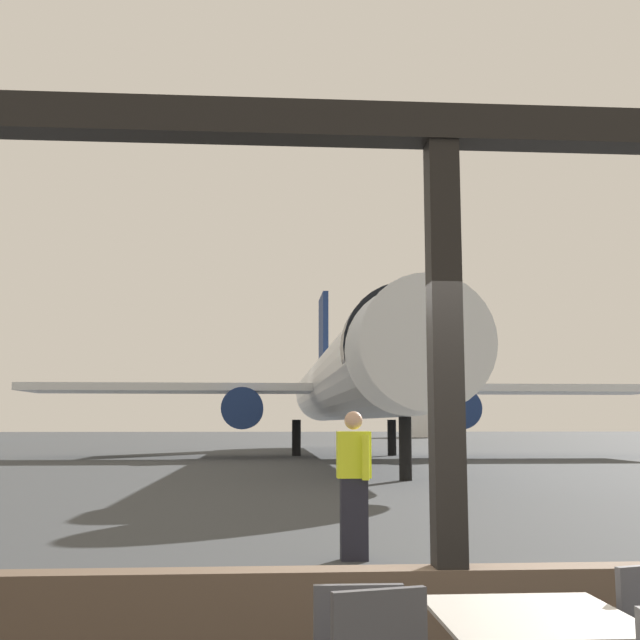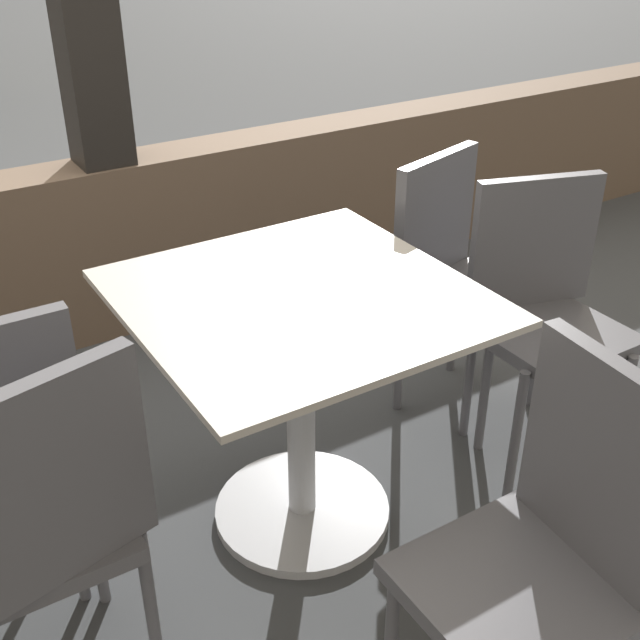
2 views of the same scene
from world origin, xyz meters
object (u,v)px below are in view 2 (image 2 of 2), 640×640
(cafe_chair_window_right, at_px, (38,521))
(cafe_chair_aisle_left, at_px, (542,300))
(cafe_chair_side_extra, at_px, (456,266))
(cafe_chair_window_left, at_px, (556,543))
(dining_table, at_px, (300,387))

(cafe_chair_window_right, relative_size, cafe_chair_aisle_left, 1.04)
(cafe_chair_window_right, relative_size, cafe_chair_side_extra, 1.05)
(cafe_chair_window_left, height_order, cafe_chair_side_extra, cafe_chair_window_left)
(cafe_chair_aisle_left, xyz_separation_m, cafe_chair_side_extra, (-0.05, 0.34, -0.01))
(cafe_chair_aisle_left, height_order, cafe_chair_side_extra, cafe_chair_aisle_left)
(cafe_chair_window_left, bearing_deg, cafe_chair_side_extra, 58.28)
(cafe_chair_window_right, distance_m, cafe_chair_side_extra, 1.59)
(cafe_chair_window_right, bearing_deg, cafe_chair_side_extra, 18.39)
(dining_table, height_order, cafe_chair_window_left, cafe_chair_window_left)
(cafe_chair_aisle_left, bearing_deg, cafe_chair_window_left, -134.12)
(dining_table, relative_size, cafe_chair_window_right, 0.92)
(dining_table, distance_m, cafe_chair_window_left, 0.84)
(cafe_chair_window_right, bearing_deg, cafe_chair_aisle_left, 5.82)
(cafe_chair_side_extra, bearing_deg, cafe_chair_window_left, -121.72)
(dining_table, distance_m, cafe_chair_aisle_left, 0.81)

